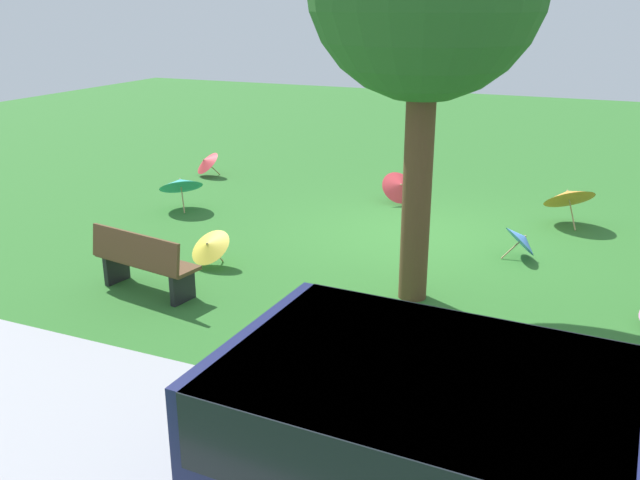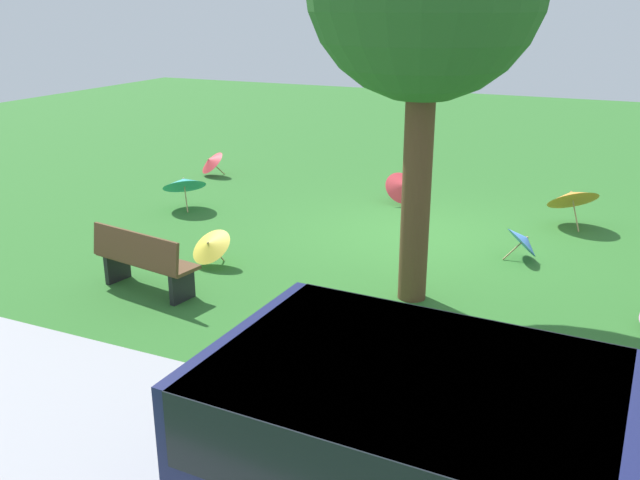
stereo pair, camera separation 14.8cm
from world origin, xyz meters
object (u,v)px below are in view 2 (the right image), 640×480
(park_bench, at_px, (143,260))
(parasol_red_0, at_px, (403,187))
(parasol_yellow_2, at_px, (210,245))
(parasol_red_3, at_px, (210,161))
(parasol_teal_0, at_px, (184,183))
(parasol_blue_3, at_px, (524,240))
(parasol_orange_0, at_px, (572,196))

(park_bench, distance_m, parasol_red_0, 5.98)
(parasol_yellow_2, height_order, parasol_red_3, parasol_red_3)
(parasol_red_0, distance_m, parasol_teal_0, 4.27)
(parasol_red_3, relative_size, parasol_blue_3, 1.07)
(parasol_red_0, relative_size, parasol_yellow_2, 1.13)
(parasol_orange_0, distance_m, parasol_yellow_2, 6.44)
(parasol_yellow_2, bearing_deg, parasol_teal_0, -48.25)
(parasol_orange_0, height_order, parasol_red_0, parasol_orange_0)
(parasol_orange_0, distance_m, parasol_red_0, 3.16)
(parasol_blue_3, bearing_deg, parasol_red_3, -19.28)
(parasol_red_0, bearing_deg, parasol_blue_3, 140.60)
(parasol_red_3, distance_m, parasol_blue_3, 7.87)
(parasol_red_3, height_order, parasol_blue_3, parasol_red_3)
(park_bench, distance_m, parasol_blue_3, 5.72)
(parasol_teal_0, distance_m, parasol_blue_3, 6.41)
(parasol_red_0, relative_size, parasol_teal_0, 0.77)
(parasol_blue_3, bearing_deg, parasol_orange_0, -102.97)
(parasol_orange_0, bearing_deg, parasol_red_3, -3.77)
(parasol_orange_0, bearing_deg, parasol_red_0, -2.17)
(parasol_orange_0, bearing_deg, parasol_yellow_2, 42.41)
(parasol_red_3, bearing_deg, parasol_teal_0, 112.55)
(parasol_red_0, relative_size, parasol_red_3, 1.06)
(parasol_yellow_2, bearing_deg, parasol_orange_0, -137.59)
(parasol_red_0, bearing_deg, parasol_teal_0, 29.06)
(parasol_yellow_2, bearing_deg, parasol_red_0, -109.70)
(parasol_blue_3, bearing_deg, parasol_yellow_2, 27.89)
(parasol_red_0, distance_m, parasol_yellow_2, 4.73)
(parasol_red_3, bearing_deg, parasol_orange_0, 176.23)
(parasol_orange_0, xyz_separation_m, parasol_yellow_2, (4.75, 4.34, -0.21))
(parasol_red_3, bearing_deg, parasol_blue_3, 160.72)
(parasol_orange_0, relative_size, parasol_teal_0, 1.04)
(parasol_red_0, xyz_separation_m, parasol_red_3, (4.75, -0.40, -0.01))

